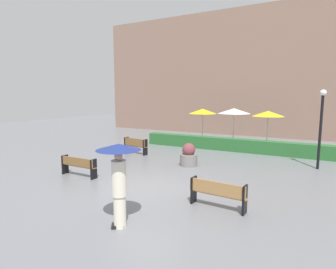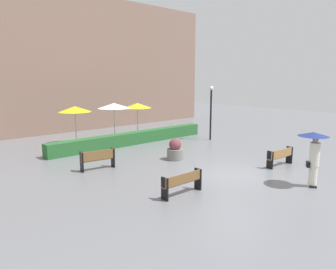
{
  "view_description": "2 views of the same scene",
  "coord_description": "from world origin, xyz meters",
  "px_view_note": "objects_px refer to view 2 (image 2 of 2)",
  "views": [
    {
      "loc": [
        5.34,
        -8.3,
        3.35
      ],
      "look_at": [
        -1.17,
        3.76,
        1.45
      ],
      "focal_mm": 29.47,
      "sensor_mm": 36.0,
      "label": 1
    },
    {
      "loc": [
        -11.24,
        -8.01,
        4.22
      ],
      "look_at": [
        1.02,
        5.4,
        0.98
      ],
      "focal_mm": 34.19,
      "sensor_mm": 36.0,
      "label": 2
    }
  ],
  "objects_px": {
    "bench_near_right": "(281,156)",
    "pedestrian_with_umbrella": "(314,149)",
    "patio_umbrella_yellow": "(75,109)",
    "patio_umbrella_yellow_far": "(137,106)",
    "bench_near_left": "(183,182)",
    "patio_umbrella_white": "(114,106)",
    "planter_pot": "(175,151)",
    "lamp_post": "(211,107)",
    "bench_far_left": "(98,158)"
  },
  "relations": [
    {
      "from": "lamp_post",
      "to": "bench_far_left",
      "type": "bearing_deg",
      "value": -172.7
    },
    {
      "from": "bench_near_left",
      "to": "patio_umbrella_yellow_far",
      "type": "xyz_separation_m",
      "value": [
        5.93,
        10.54,
        1.75
      ]
    },
    {
      "from": "bench_near_left",
      "to": "patio_umbrella_white",
      "type": "distance_m",
      "value": 11.11
    },
    {
      "from": "bench_near_right",
      "to": "planter_pot",
      "type": "height_order",
      "value": "planter_pot"
    },
    {
      "from": "bench_near_right",
      "to": "patio_umbrella_white",
      "type": "distance_m",
      "value": 11.16
    },
    {
      "from": "patio_umbrella_yellow_far",
      "to": "bench_far_left",
      "type": "bearing_deg",
      "value": -139.5
    },
    {
      "from": "bench_far_left",
      "to": "patio_umbrella_yellow",
      "type": "bearing_deg",
      "value": 72.33
    },
    {
      "from": "lamp_post",
      "to": "patio_umbrella_yellow_far",
      "type": "bearing_deg",
      "value": 124.14
    },
    {
      "from": "bench_near_left",
      "to": "patio_umbrella_yellow_far",
      "type": "relative_size",
      "value": 0.74
    },
    {
      "from": "bench_near_left",
      "to": "patio_umbrella_yellow",
      "type": "relative_size",
      "value": 0.74
    },
    {
      "from": "patio_umbrella_white",
      "to": "patio_umbrella_yellow",
      "type": "bearing_deg",
      "value": 165.46
    },
    {
      "from": "patio_umbrella_yellow_far",
      "to": "bench_near_right",
      "type": "bearing_deg",
      "value": -88.46
    },
    {
      "from": "bench_near_left",
      "to": "bench_near_right",
      "type": "bearing_deg",
      "value": -4.18
    },
    {
      "from": "bench_far_left",
      "to": "patio_umbrella_yellow_far",
      "type": "bearing_deg",
      "value": 40.5
    },
    {
      "from": "bench_near_left",
      "to": "lamp_post",
      "type": "xyz_separation_m",
      "value": [
        8.89,
        6.19,
        1.76
      ]
    },
    {
      "from": "bench_near_right",
      "to": "patio_umbrella_yellow",
      "type": "relative_size",
      "value": 0.72
    },
    {
      "from": "planter_pot",
      "to": "lamp_post",
      "type": "height_order",
      "value": "lamp_post"
    },
    {
      "from": "bench_near_left",
      "to": "bench_near_right",
      "type": "distance_m",
      "value": 6.25
    },
    {
      "from": "patio_umbrella_yellow",
      "to": "patio_umbrella_yellow_far",
      "type": "xyz_separation_m",
      "value": [
        4.63,
        -0.37,
        -0.02
      ]
    },
    {
      "from": "bench_near_left",
      "to": "bench_far_left",
      "type": "xyz_separation_m",
      "value": [
        -0.59,
        4.97,
        0.04
      ]
    },
    {
      "from": "pedestrian_with_umbrella",
      "to": "lamp_post",
      "type": "xyz_separation_m",
      "value": [
        4.52,
        8.94,
        0.77
      ]
    },
    {
      "from": "patio_umbrella_yellow",
      "to": "lamp_post",
      "type": "bearing_deg",
      "value": -31.94
    },
    {
      "from": "patio_umbrella_yellow",
      "to": "patio_umbrella_yellow_far",
      "type": "height_order",
      "value": "patio_umbrella_yellow"
    },
    {
      "from": "patio_umbrella_yellow_far",
      "to": "lamp_post",
      "type": "bearing_deg",
      "value": -55.86
    },
    {
      "from": "planter_pot",
      "to": "patio_umbrella_yellow_far",
      "type": "bearing_deg",
      "value": 68.66
    },
    {
      "from": "planter_pot",
      "to": "bench_far_left",
      "type": "bearing_deg",
      "value": 164.64
    },
    {
      "from": "lamp_post",
      "to": "patio_umbrella_yellow_far",
      "type": "xyz_separation_m",
      "value": [
        -2.95,
        4.35,
        -0.01
      ]
    },
    {
      "from": "lamp_post",
      "to": "planter_pot",
      "type": "bearing_deg",
      "value": -157.56
    },
    {
      "from": "bench_near_right",
      "to": "pedestrian_with_umbrella",
      "type": "relative_size",
      "value": 0.82
    },
    {
      "from": "patio_umbrella_yellow",
      "to": "bench_near_left",
      "type": "bearing_deg",
      "value": -96.82
    },
    {
      "from": "planter_pot",
      "to": "patio_umbrella_white",
      "type": "height_order",
      "value": "patio_umbrella_white"
    },
    {
      "from": "pedestrian_with_umbrella",
      "to": "lamp_post",
      "type": "bearing_deg",
      "value": 63.21
    },
    {
      "from": "patio_umbrella_yellow",
      "to": "patio_umbrella_yellow_far",
      "type": "relative_size",
      "value": 1.01
    },
    {
      "from": "pedestrian_with_umbrella",
      "to": "patio_umbrella_white",
      "type": "distance_m",
      "value": 13.07
    },
    {
      "from": "bench_near_left",
      "to": "bench_far_left",
      "type": "relative_size",
      "value": 1.08
    },
    {
      "from": "bench_near_right",
      "to": "patio_umbrella_yellow_far",
      "type": "height_order",
      "value": "patio_umbrella_yellow_far"
    },
    {
      "from": "patio_umbrella_yellow",
      "to": "patio_umbrella_white",
      "type": "height_order",
      "value": "patio_umbrella_white"
    },
    {
      "from": "patio_umbrella_yellow",
      "to": "patio_umbrella_yellow_far",
      "type": "distance_m",
      "value": 4.64
    },
    {
      "from": "lamp_post",
      "to": "patio_umbrella_white",
      "type": "relative_size",
      "value": 1.43
    },
    {
      "from": "bench_near_right",
      "to": "planter_pot",
      "type": "bearing_deg",
      "value": 123.6
    },
    {
      "from": "pedestrian_with_umbrella",
      "to": "patio_umbrella_yellow",
      "type": "bearing_deg",
      "value": 102.64
    },
    {
      "from": "patio_umbrella_yellow_far",
      "to": "planter_pot",
      "type": "bearing_deg",
      "value": -111.34
    },
    {
      "from": "patio_umbrella_white",
      "to": "bench_near_right",
      "type": "bearing_deg",
      "value": -77.19
    },
    {
      "from": "pedestrian_with_umbrella",
      "to": "patio_umbrella_yellow",
      "type": "height_order",
      "value": "patio_umbrella_yellow"
    },
    {
      "from": "bench_far_left",
      "to": "pedestrian_with_umbrella",
      "type": "height_order",
      "value": "pedestrian_with_umbrella"
    },
    {
      "from": "patio_umbrella_yellow",
      "to": "patio_umbrella_white",
      "type": "xyz_separation_m",
      "value": [
        2.48,
        -0.64,
        0.11
      ]
    },
    {
      "from": "bench_far_left",
      "to": "planter_pot",
      "type": "relative_size",
      "value": 1.5
    },
    {
      "from": "bench_near_right",
      "to": "patio_umbrella_yellow",
      "type": "bearing_deg",
      "value": 113.42
    },
    {
      "from": "patio_umbrella_yellow",
      "to": "bench_far_left",
      "type": "bearing_deg",
      "value": -107.67
    },
    {
      "from": "lamp_post",
      "to": "bench_near_right",
      "type": "bearing_deg",
      "value": -111.81
    }
  ]
}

